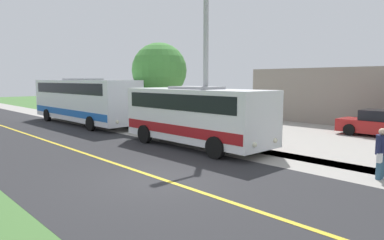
# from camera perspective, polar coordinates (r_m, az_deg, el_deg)

# --- Properties ---
(ground_plane) EXTENTS (120.00, 120.00, 0.00)m
(ground_plane) POSITION_cam_1_polar(r_m,az_deg,el_deg) (11.16, -5.25, -9.59)
(ground_plane) COLOR #477238
(road_surface) EXTENTS (8.00, 100.00, 0.01)m
(road_surface) POSITION_cam_1_polar(r_m,az_deg,el_deg) (11.16, -5.25, -9.57)
(road_surface) COLOR #28282B
(road_surface) RESTS_ON ground
(sidewalk) EXTENTS (2.40, 100.00, 0.01)m
(sidewalk) POSITION_cam_1_polar(r_m,az_deg,el_deg) (14.83, 10.86, -5.58)
(sidewalk) COLOR #9E9991
(sidewalk) RESTS_ON ground
(road_centre_line) EXTENTS (0.16, 100.00, 0.00)m
(road_centre_line) POSITION_cam_1_polar(r_m,az_deg,el_deg) (11.16, -5.25, -9.54)
(road_centre_line) COLOR gold
(road_centre_line) RESTS_ON ground
(shuttle_bus_front) EXTENTS (2.72, 7.74, 2.80)m
(shuttle_bus_front) POSITION_cam_1_polar(r_m,az_deg,el_deg) (16.08, 0.71, 1.06)
(shuttle_bus_front) COLOR white
(shuttle_bus_front) RESTS_ON ground
(transit_bus_rear) EXTENTS (2.71, 11.27, 3.20)m
(transit_bus_rear) POSITION_cam_1_polar(r_m,az_deg,el_deg) (25.54, -17.44, 3.29)
(transit_bus_rear) COLOR white
(transit_bus_rear) RESTS_ON ground
(pedestrian_with_bags) EXTENTS (0.72, 0.34, 1.61)m
(pedestrian_with_bags) POSITION_cam_1_polar(r_m,az_deg,el_deg) (12.40, 28.62, -4.65)
(pedestrian_with_bags) COLOR #335972
(pedestrian_with_bags) RESTS_ON ground
(street_light_pole) EXTENTS (1.97, 0.24, 7.15)m
(street_light_pole) POSITION_cam_1_polar(r_m,az_deg,el_deg) (16.15, 1.94, 9.71)
(street_light_pole) COLOR #9E9EA3
(street_light_pole) RESTS_ON ground
(parked_car_near) EXTENTS (2.02, 4.40, 1.45)m
(parked_car_near) POSITION_cam_1_polar(r_m,az_deg,el_deg) (21.66, 28.80, -0.61)
(parked_car_near) COLOR #A51E1E
(parked_car_near) RESTS_ON ground
(tree_curbside) EXTENTS (3.53, 3.53, 5.48)m
(tree_curbside) POSITION_cam_1_polar(r_m,az_deg,el_deg) (22.75, -5.38, 8.08)
(tree_curbside) COLOR brown
(tree_curbside) RESTS_ON ground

